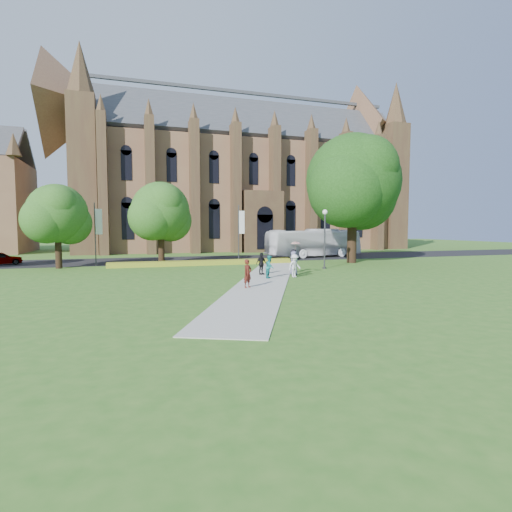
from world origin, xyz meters
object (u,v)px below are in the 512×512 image
object	(u,v)px
streetlamp	(325,232)
car_0	(0,258)
pedestrian_0	(248,274)
large_tree	(353,181)
tour_coach	(314,243)

from	to	relation	value
streetlamp	car_0	size ratio (longest dim) A/B	1.38
streetlamp	car_0	bearing A→B (deg)	155.92
pedestrian_0	car_0	bearing A→B (deg)	99.43
streetlamp	car_0	world-z (taller)	streetlamp
streetlamp	large_tree	xyz separation A→B (m)	(5.50, 4.50, 5.07)
tour_coach	pedestrian_0	world-z (taller)	tour_coach
streetlamp	large_tree	distance (m)	8.73
large_tree	pedestrian_0	world-z (taller)	large_tree
tour_coach	car_0	world-z (taller)	tour_coach
streetlamp	car_0	xyz separation A→B (m)	(-28.45, 12.71, -2.63)
tour_coach	car_0	xyz separation A→B (m)	(-33.68, -0.07, -1.08)
streetlamp	large_tree	bearing A→B (deg)	39.29
streetlamp	tour_coach	xyz separation A→B (m)	(5.23, 12.78, -1.55)
large_tree	car_0	bearing A→B (deg)	166.40
car_0	tour_coach	bearing A→B (deg)	-109.30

